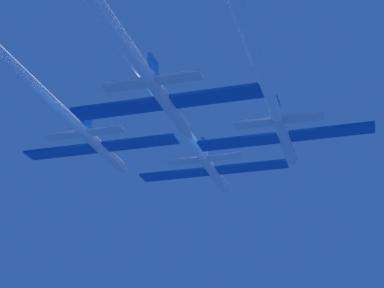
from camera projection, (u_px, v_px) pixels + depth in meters
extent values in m
cylinder|color=silver|center=(214.00, 172.00, 68.51)|extent=(1.10, 10.01, 1.10)
cone|color=silver|center=(226.00, 190.00, 73.90)|extent=(1.08, 2.20, 1.08)
ellipsoid|color=black|center=(218.00, 175.00, 70.64)|extent=(0.77, 2.00, 0.55)
cube|color=#0F51B2|center=(175.00, 175.00, 69.16)|extent=(7.61, 2.20, 0.24)
cube|color=#0F51B2|center=(252.00, 167.00, 66.98)|extent=(7.61, 2.20, 0.24)
cube|color=#0F51B2|center=(205.00, 148.00, 65.51)|extent=(0.29, 1.80, 1.60)
cube|color=silver|center=(183.00, 161.00, 65.36)|extent=(3.42, 1.32, 0.24)
cube|color=silver|center=(225.00, 156.00, 64.23)|extent=(3.42, 1.32, 0.24)
cylinder|color=white|center=(138.00, 65.00, 47.28)|extent=(0.99, 38.05, 0.99)
cylinder|color=silver|center=(102.00, 149.00, 63.69)|extent=(1.10, 10.01, 1.10)
cone|color=silver|center=(124.00, 170.00, 69.08)|extent=(1.08, 2.20, 1.08)
ellipsoid|color=black|center=(111.00, 153.00, 65.82)|extent=(0.77, 2.00, 0.55)
cube|color=#0F51B2|center=(61.00, 152.00, 64.34)|extent=(7.61, 2.20, 0.24)
cube|color=#0F51B2|center=(141.00, 143.00, 62.16)|extent=(7.61, 2.20, 0.24)
cube|color=#0F51B2|center=(87.00, 121.00, 60.69)|extent=(0.29, 1.80, 1.60)
cube|color=silver|center=(64.00, 136.00, 60.54)|extent=(3.42, 1.32, 0.24)
cube|color=silver|center=(107.00, 130.00, 59.41)|extent=(3.42, 1.32, 0.24)
cylinder|color=silver|center=(285.00, 139.00, 58.29)|extent=(1.10, 10.01, 1.10)
cone|color=silver|center=(293.00, 162.00, 63.69)|extent=(1.08, 2.20, 1.08)
ellipsoid|color=black|center=(288.00, 143.00, 60.42)|extent=(0.77, 2.00, 0.55)
cube|color=#0F51B2|center=(238.00, 142.00, 58.94)|extent=(7.61, 2.20, 0.24)
cube|color=#0F51B2|center=(332.00, 132.00, 56.76)|extent=(7.61, 2.20, 0.24)
cube|color=#0F51B2|center=(278.00, 108.00, 55.29)|extent=(0.29, 1.80, 1.60)
cube|color=silver|center=(253.00, 124.00, 55.15)|extent=(3.42, 1.32, 0.24)
cube|color=silver|center=(304.00, 117.00, 54.01)|extent=(3.42, 1.32, 0.24)
cylinder|color=silver|center=(168.00, 105.00, 51.37)|extent=(1.10, 10.01, 1.10)
cone|color=silver|center=(189.00, 134.00, 56.76)|extent=(1.08, 2.20, 1.08)
ellipsoid|color=black|center=(176.00, 111.00, 53.50)|extent=(0.77, 2.00, 0.55)
cube|color=#0F51B2|center=(117.00, 109.00, 52.01)|extent=(7.61, 2.20, 0.24)
cube|color=#0F51B2|center=(218.00, 96.00, 49.83)|extent=(7.61, 2.20, 0.24)
cube|color=#0F51B2|center=(153.00, 67.00, 48.36)|extent=(0.29, 1.80, 1.60)
cube|color=silver|center=(124.00, 85.00, 48.22)|extent=(3.42, 1.32, 0.24)
cube|color=silver|center=(180.00, 77.00, 47.09)|extent=(3.42, 1.32, 0.24)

